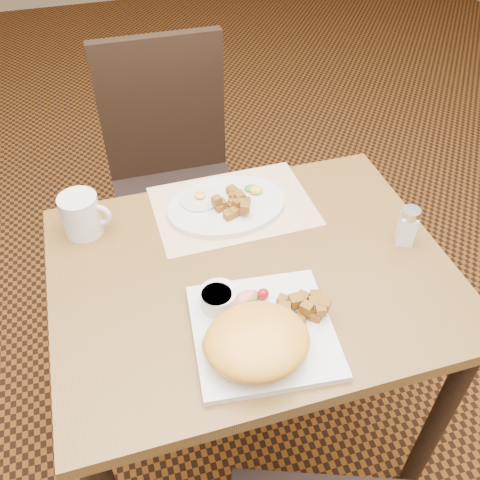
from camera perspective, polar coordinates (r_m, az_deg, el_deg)
name	(u,v)px	position (r m, az deg, el deg)	size (l,w,h in m)	color
ground	(249,429)	(1.83, 0.93, -19.49)	(8.00, 8.00, 0.00)	black
table	(252,301)	(1.30, 1.24, -6.50)	(0.90, 0.70, 0.75)	brown
chair_far	(173,172)	(1.87, -7.12, 7.25)	(0.42, 0.43, 0.97)	black
placemat	(233,206)	(1.38, -0.76, 3.63)	(0.40, 0.28, 0.00)	white
plate_square	(263,331)	(1.09, 2.48, -9.69)	(0.28, 0.28, 0.02)	silver
plate_oval	(227,206)	(1.36, -1.41, 3.65)	(0.30, 0.23, 0.02)	silver
hollandaise_mound	(256,342)	(1.03, 1.71, -10.77)	(0.20, 0.18, 0.08)	#FCB031
ramekin	(218,298)	(1.11, -2.32, -6.20)	(0.08, 0.08, 0.04)	silver
garnish_sq	(250,297)	(1.13, 1.05, -6.06)	(0.09, 0.05, 0.03)	#387223
fried_egg	(199,199)	(1.37, -4.37, 4.40)	(0.10, 0.10, 0.02)	white
garnish_ov	(254,189)	(1.39, 1.55, 5.45)	(0.05, 0.05, 0.02)	#387223
salt_shaker	(407,226)	(1.30, 17.43, 1.47)	(0.06, 0.06, 0.10)	white
coffee_mug	(82,215)	(1.33, -16.51, 2.60)	(0.12, 0.09, 0.10)	silver
home_fries_sq	(301,310)	(1.10, 6.55, -7.39)	(0.12, 0.10, 0.04)	#945E17
home_fries_ov	(234,202)	(1.34, -0.65, 4.03)	(0.10, 0.13, 0.04)	#945E17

